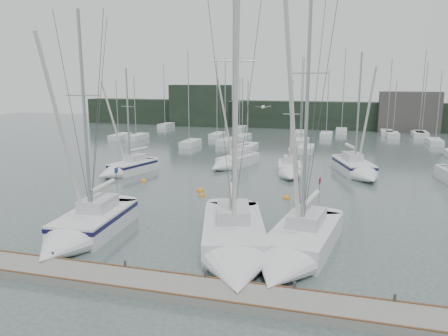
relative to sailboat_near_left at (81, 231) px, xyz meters
The scene contains 18 objects.
ground 6.64m from the sailboat_near_left, ahead, with size 160.00×160.00×0.00m, color #42504E.
dock 7.81m from the sailboat_near_left, 32.74° to the right, with size 24.00×2.00×0.40m, color slate.
far_treeline 63.15m from the sailboat_near_left, 84.03° to the left, with size 90.00×4.00×5.00m, color black.
far_building_left 62.34m from the sailboat_near_left, 102.47° to the left, with size 12.00×3.00×8.00m, color black.
far_building_right 65.62m from the sailboat_near_left, 67.99° to the left, with size 10.00×3.00×7.00m, color #423F3D.
mast_forest 47.08m from the sailboat_near_left, 77.73° to the left, with size 57.14×26.75×14.20m.
sailboat_near_left is the anchor object (origin of this frame).
sailboat_near_center 9.08m from the sailboat_near_left, ahead, with size 6.23×11.44×17.15m.
sailboat_near_right 12.11m from the sailboat_near_left, ahead, with size 4.41×10.22×15.98m.
sailboat_mid_a 17.85m from the sailboat_near_left, 110.66° to the left, with size 4.06×7.41×10.90m.
sailboat_mid_b 22.97m from the sailboat_near_left, 83.08° to the left, with size 4.37×7.70×11.40m.
sailboat_mid_c 22.36m from the sailboat_near_left, 65.35° to the left, with size 3.04×6.34×9.74m.
sailboat_mid_d 27.09m from the sailboat_near_left, 54.67° to the left, with size 5.15×9.11×12.44m.
buoy_a 12.96m from the sailboat_near_left, 77.06° to the left, with size 0.59×0.59×0.59m, color orange.
buoy_b 15.98m from the sailboat_near_left, 50.64° to the left, with size 0.55×0.55×0.55m, color orange.
buoy_c 14.83m from the sailboat_near_left, 102.20° to the left, with size 0.56×0.56×0.56m, color orange.
seagull 12.63m from the sailboat_near_left, 23.85° to the left, with size 0.90×0.50×0.18m.
buoy_d 11.78m from the sailboat_near_left, 72.60° to the left, with size 0.51×0.51×0.51m, color orange.
Camera 1 is at (7.76, -21.39, 9.16)m, focal length 35.00 mm.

